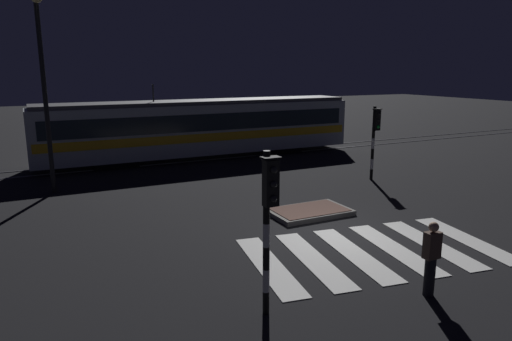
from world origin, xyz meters
The scene contains 10 objects.
ground_plane centered at (0.00, 0.00, 0.00)m, with size 120.00×120.00×0.00m, color black.
rail_near centered at (0.00, 12.72, 0.01)m, with size 80.00×0.12×0.03m, color #59595E.
rail_far centered at (0.00, 14.15, 0.01)m, with size 80.00×0.12×0.03m, color #59595E.
crosswalk_zebra centered at (0.00, -1.63, 0.01)m, with size 7.40×4.92×0.02m.
traffic_island centered at (0.23, 2.02, 0.09)m, with size 2.74×1.69×0.18m.
traffic_light_corner_near_left centered at (-4.21, -3.32, 2.25)m, with size 0.36×0.42×3.40m.
traffic_light_corner_far_right centered at (5.58, 5.05, 2.19)m, with size 0.36×0.42×3.32m.
street_lamp_trackside_left centered at (-7.54, 8.81, 4.82)m, with size 0.44×1.21×7.67m.
tram centered at (0.45, 13.43, 1.75)m, with size 17.84×2.58×4.15m.
pedestrian_waiting_at_kerb centered at (-0.61, -4.14, 0.88)m, with size 0.36×0.24×1.71m.
Camera 1 is at (-8.25, -10.92, 4.93)m, focal length 32.47 mm.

